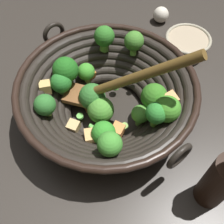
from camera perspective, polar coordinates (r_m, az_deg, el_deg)
name	(u,v)px	position (r m, az deg, el deg)	size (l,w,h in m)	color
ground_plane	(107,114)	(0.60, -1.00, -0.42)	(4.00, 4.00, 0.00)	#332D28
wok	(107,95)	(0.54, -1.10, 3.53)	(0.39, 0.36, 0.23)	black
soy_sauce_bottle	(220,181)	(0.49, 21.78, -13.36)	(0.05, 0.05, 0.18)	black
prep_bowl	(187,44)	(0.74, 15.52, 13.72)	(0.12, 0.12, 0.04)	tan
garlic_bulb	(161,15)	(0.82, 10.26, 19.52)	(0.04, 0.04, 0.04)	silver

